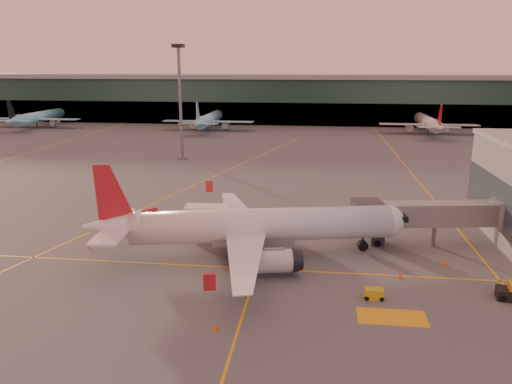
# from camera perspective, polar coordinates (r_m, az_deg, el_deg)

# --- Properties ---
(ground) EXTENTS (600.00, 600.00, 0.00)m
(ground) POSITION_cam_1_polar(r_m,az_deg,el_deg) (50.73, -6.30, -10.66)
(ground) COLOR #4C4F54
(ground) RESTS_ON ground
(taxi_markings) EXTENTS (100.12, 173.00, 0.01)m
(taxi_markings) POSITION_cam_1_polar(r_m,az_deg,el_deg) (93.47, -4.40, 1.17)
(taxi_markings) COLOR orange
(taxi_markings) RESTS_ON ground
(terminal) EXTENTS (400.00, 20.00, 17.60)m
(terminal) POSITION_cam_1_polar(r_m,az_deg,el_deg) (187.14, 3.83, 10.57)
(terminal) COLOR #19382D
(terminal) RESTS_ON ground
(mast_west_near) EXTENTS (2.40, 2.40, 25.60)m
(mast_west_near) POSITION_cam_1_polar(r_m,az_deg,el_deg) (115.08, -8.68, 11.03)
(mast_west_near) COLOR slate
(mast_west_near) RESTS_ON ground
(distant_aircraft_row) EXTENTS (225.00, 34.00, 13.00)m
(distant_aircraft_row) POSITION_cam_1_polar(r_m,az_deg,el_deg) (176.37, -14.56, 7.04)
(distant_aircraft_row) COLOR #8EDCEE
(distant_aircraft_row) RESTS_ON ground
(main_airplane) EXTENTS (36.16, 32.88, 11.01)m
(main_airplane) POSITION_cam_1_polar(r_m,az_deg,el_deg) (56.50, -0.59, -3.99)
(main_airplane) COLOR silver
(main_airplane) RESTS_ON ground
(jet_bridge) EXTENTS (20.99, 6.28, 5.58)m
(jet_bridge) POSITION_cam_1_polar(r_m,az_deg,el_deg) (63.99, 20.83, -2.55)
(jet_bridge) COLOR slate
(jet_bridge) RESTS_ON ground
(catering_truck) EXTENTS (5.72, 2.79, 4.34)m
(catering_truck) POSITION_cam_1_polar(r_m,az_deg,el_deg) (62.75, -5.44, -3.22)
(catering_truck) COLOR #B6441A
(catering_truck) RESTS_ON ground
(gpu_cart) EXTENTS (1.81, 1.10, 1.03)m
(gpu_cart) POSITION_cam_1_polar(r_m,az_deg,el_deg) (49.03, 13.32, -11.26)
(gpu_cart) COLOR #BA9C17
(gpu_cart) RESTS_ON ground
(cone_nose) EXTENTS (0.50, 0.50, 0.63)m
(cone_nose) POSITION_cam_1_polar(r_m,az_deg,el_deg) (58.87, 20.84, -7.59)
(cone_nose) COLOR #EC4E0C
(cone_nose) RESTS_ON ground
(cone_tail) EXTENTS (0.50, 0.50, 0.64)m
(cone_tail) POSITION_cam_1_polar(r_m,az_deg,el_deg) (64.48, -18.79, -5.49)
(cone_tail) COLOR #EC4E0C
(cone_tail) RESTS_ON ground
(cone_wing_right) EXTENTS (0.50, 0.50, 0.63)m
(cone_wing_right) POSITION_cam_1_polar(r_m,az_deg,el_deg) (42.85, -4.62, -15.18)
(cone_wing_right) COLOR #EC4E0C
(cone_wing_right) RESTS_ON ground
(cone_fwd) EXTENTS (0.48, 0.48, 0.62)m
(cone_fwd) POSITION_cam_1_polar(r_m,az_deg,el_deg) (54.18, 16.11, -9.13)
(cone_fwd) COLOR #EC4E0C
(cone_fwd) RESTS_ON ground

